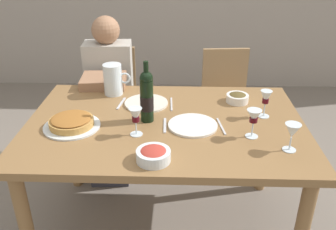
% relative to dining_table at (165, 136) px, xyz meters
% --- Properties ---
extents(ground_plane, '(8.00, 8.00, 0.00)m').
position_rel_dining_table_xyz_m(ground_plane, '(0.00, 0.00, -0.67)').
color(ground_plane, slate).
extents(dining_table, '(1.50, 1.00, 0.76)m').
position_rel_dining_table_xyz_m(dining_table, '(0.00, 0.00, 0.00)').
color(dining_table, olive).
rests_on(dining_table, ground).
extents(wine_bottle, '(0.07, 0.07, 0.34)m').
position_rel_dining_table_xyz_m(wine_bottle, '(-0.10, 0.01, 0.23)').
color(wine_bottle, black).
rests_on(wine_bottle, dining_table).
extents(water_pitcher, '(0.17, 0.12, 0.19)m').
position_rel_dining_table_xyz_m(water_pitcher, '(-0.34, 0.36, 0.18)').
color(water_pitcher, silver).
rests_on(water_pitcher, dining_table).
extents(baked_tart, '(0.30, 0.30, 0.06)m').
position_rel_dining_table_xyz_m(baked_tart, '(-0.49, -0.08, 0.12)').
color(baked_tart, silver).
rests_on(baked_tart, dining_table).
extents(salad_bowl, '(0.16, 0.16, 0.06)m').
position_rel_dining_table_xyz_m(salad_bowl, '(-0.04, -0.38, 0.12)').
color(salad_bowl, silver).
rests_on(salad_bowl, dining_table).
extents(olive_bowl, '(0.13, 0.13, 0.06)m').
position_rel_dining_table_xyz_m(olive_bowl, '(0.42, 0.27, 0.12)').
color(olive_bowl, white).
rests_on(olive_bowl, dining_table).
extents(wine_glass_left_diner, '(0.06, 0.06, 0.15)m').
position_rel_dining_table_xyz_m(wine_glass_left_diner, '(0.54, 0.08, 0.20)').
color(wine_glass_left_diner, silver).
rests_on(wine_glass_left_diner, dining_table).
extents(wine_glass_right_diner, '(0.07, 0.07, 0.15)m').
position_rel_dining_table_xyz_m(wine_glass_right_diner, '(-0.14, -0.15, 0.19)').
color(wine_glass_right_diner, silver).
rests_on(wine_glass_right_diner, dining_table).
extents(wine_glass_centre, '(0.07, 0.07, 0.15)m').
position_rel_dining_table_xyz_m(wine_glass_centre, '(0.44, -0.15, 0.20)').
color(wine_glass_centre, silver).
rests_on(wine_glass_centre, dining_table).
extents(wine_glass_spare, '(0.07, 0.07, 0.14)m').
position_rel_dining_table_xyz_m(wine_glass_spare, '(0.60, -0.27, 0.19)').
color(wine_glass_spare, silver).
rests_on(wine_glass_spare, dining_table).
extents(dinner_plate_left_setting, '(0.26, 0.26, 0.01)m').
position_rel_dining_table_xyz_m(dinner_plate_left_setting, '(0.15, -0.05, 0.10)').
color(dinner_plate_left_setting, white).
rests_on(dinner_plate_left_setting, dining_table).
extents(dinner_plate_right_setting, '(0.26, 0.26, 0.01)m').
position_rel_dining_table_xyz_m(dinner_plate_right_setting, '(-0.12, 0.22, 0.10)').
color(dinner_plate_right_setting, silver).
rests_on(dinner_plate_right_setting, dining_table).
extents(fork_left_setting, '(0.02, 0.16, 0.00)m').
position_rel_dining_table_xyz_m(fork_left_setting, '(-0.00, -0.05, 0.09)').
color(fork_left_setting, silver).
rests_on(fork_left_setting, dining_table).
extents(knife_left_setting, '(0.04, 0.18, 0.00)m').
position_rel_dining_table_xyz_m(knife_left_setting, '(0.30, -0.05, 0.09)').
color(knife_left_setting, silver).
rests_on(knife_left_setting, dining_table).
extents(knife_right_setting, '(0.02, 0.18, 0.00)m').
position_rel_dining_table_xyz_m(knife_right_setting, '(0.03, 0.22, 0.09)').
color(knife_right_setting, silver).
rests_on(knife_right_setting, dining_table).
extents(spoon_right_setting, '(0.04, 0.16, 0.00)m').
position_rel_dining_table_xyz_m(spoon_right_setting, '(-0.27, 0.22, 0.09)').
color(spoon_right_setting, silver).
rests_on(spoon_right_setting, dining_table).
extents(chair_left, '(0.42, 0.42, 0.87)m').
position_rel_dining_table_xyz_m(chair_left, '(-0.46, 0.91, -0.17)').
color(chair_left, '#9E7A51').
rests_on(chair_left, ground).
extents(diner_left, '(0.35, 0.52, 1.16)m').
position_rel_dining_table_xyz_m(diner_left, '(-0.44, 0.67, -0.05)').
color(diner_left, '#B7B2A8').
rests_on(diner_left, ground).
extents(chair_right, '(0.43, 0.43, 0.87)m').
position_rel_dining_table_xyz_m(chair_right, '(0.44, 0.91, -0.17)').
color(chair_right, '#9E7A51').
rests_on(chair_right, ground).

